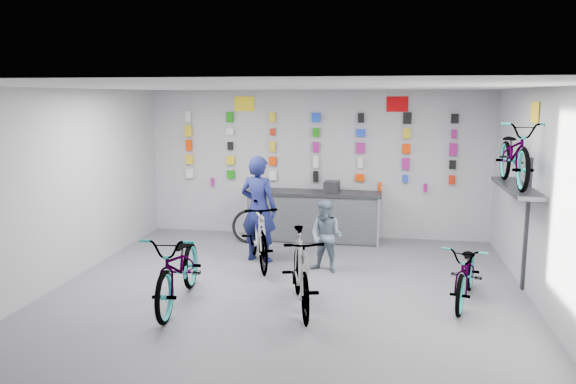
% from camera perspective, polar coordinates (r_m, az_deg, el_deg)
% --- Properties ---
extents(floor, '(8.00, 8.00, 0.00)m').
position_cam_1_polar(floor, '(8.04, -0.68, -11.26)').
color(floor, '#4E4E53').
rests_on(floor, ground).
extents(ceiling, '(8.00, 8.00, 0.00)m').
position_cam_1_polar(ceiling, '(7.51, -0.73, 10.64)').
color(ceiling, white).
rests_on(ceiling, wall_back).
extents(wall_back, '(7.00, 0.00, 7.00)m').
position_cam_1_polar(wall_back, '(11.55, 2.88, 2.87)').
color(wall_back, '#AAABAD').
rests_on(wall_back, floor).
extents(wall_front, '(7.00, 0.00, 7.00)m').
position_cam_1_polar(wall_front, '(3.90, -11.57, -11.27)').
color(wall_front, '#AAABAD').
rests_on(wall_front, floor).
extents(wall_left, '(0.00, 8.00, 8.00)m').
position_cam_1_polar(wall_left, '(8.95, -23.33, 0.05)').
color(wall_left, '#AAABAD').
rests_on(wall_left, floor).
extents(wall_right, '(0.00, 8.00, 8.00)m').
position_cam_1_polar(wall_right, '(7.81, 25.45, -1.41)').
color(wall_right, '#AAABAD').
rests_on(wall_right, floor).
extents(counter, '(2.70, 0.66, 1.00)m').
position_cam_1_polar(counter, '(11.27, 2.56, -2.53)').
color(counter, black).
rests_on(counter, floor).
extents(merch_wall, '(5.55, 0.08, 1.56)m').
position_cam_1_polar(merch_wall, '(11.45, 2.57, 4.34)').
color(merch_wall, silver).
rests_on(merch_wall, wall_back).
extents(wall_bracket, '(0.39, 1.90, 2.00)m').
position_cam_1_polar(wall_bracket, '(8.92, 22.32, -0.14)').
color(wall_bracket, '#333338').
rests_on(wall_bracket, wall_right).
extents(sign_left, '(0.42, 0.02, 0.30)m').
position_cam_1_polar(sign_left, '(11.72, -4.47, 8.93)').
color(sign_left, yellow).
rests_on(sign_left, wall_back).
extents(sign_right, '(0.42, 0.02, 0.30)m').
position_cam_1_polar(sign_right, '(11.37, 11.05, 8.76)').
color(sign_right, red).
rests_on(sign_right, wall_back).
extents(sign_side, '(0.02, 0.40, 0.30)m').
position_cam_1_polar(sign_side, '(8.85, 23.79, 7.42)').
color(sign_side, yellow).
rests_on(sign_side, wall_right).
extents(bike_left, '(0.91, 2.11, 1.07)m').
position_cam_1_polar(bike_left, '(7.99, -11.00, -7.51)').
color(bike_left, gray).
rests_on(bike_left, floor).
extents(bike_center, '(0.94, 1.89, 1.09)m').
position_cam_1_polar(bike_center, '(7.67, 1.33, -8.00)').
color(bike_center, gray).
rests_on(bike_center, floor).
extents(bike_right, '(0.99, 1.79, 0.89)m').
position_cam_1_polar(bike_right, '(8.32, 17.72, -7.76)').
color(bike_right, gray).
rests_on(bike_right, floor).
extents(bike_service, '(1.18, 1.95, 1.13)m').
position_cam_1_polar(bike_service, '(9.61, -3.08, -4.21)').
color(bike_service, gray).
rests_on(bike_service, floor).
extents(bike_wall, '(0.63, 1.80, 0.95)m').
position_cam_1_polar(bike_wall, '(8.83, 22.08, 3.64)').
color(bike_wall, gray).
rests_on(bike_wall, wall_bracket).
extents(clerk, '(0.78, 0.62, 1.87)m').
position_cam_1_polar(clerk, '(9.80, -3.00, -1.72)').
color(clerk, '#13194B').
rests_on(clerk, floor).
extents(customer, '(0.70, 0.63, 1.20)m').
position_cam_1_polar(customer, '(9.27, 3.91, -4.52)').
color(customer, slate).
rests_on(customer, floor).
extents(spare_wheel, '(0.67, 0.22, 0.66)m').
position_cam_1_polar(spare_wheel, '(11.17, -4.07, -3.51)').
color(spare_wheel, black).
rests_on(spare_wheel, floor).
extents(register, '(0.31, 0.33, 0.22)m').
position_cam_1_polar(register, '(11.12, 4.47, 0.55)').
color(register, black).
rests_on(register, counter).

